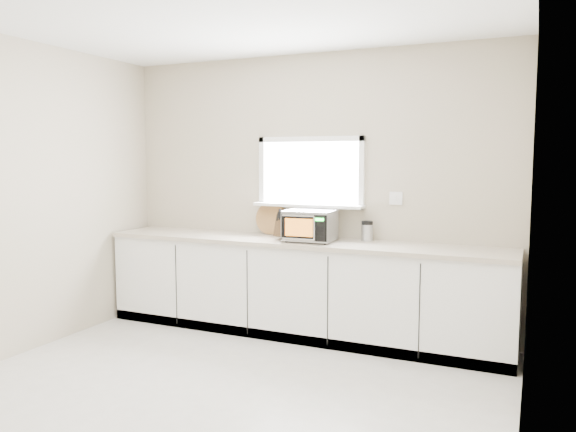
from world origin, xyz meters
The scene contains 8 objects.
ground centered at (0.00, 0.00, 0.00)m, with size 4.00×4.00×0.00m, color beige.
back_wall centered at (0.00, 2.00, 1.36)m, with size 4.00×0.17×2.70m.
cabinets centered at (0.00, 1.70, 0.44)m, with size 3.92×0.60×0.88m, color white.
countertop centered at (0.00, 1.69, 0.90)m, with size 3.92×0.64×0.04m, color beige.
microwave centered at (0.13, 1.64, 1.07)m, with size 0.46×0.39×0.29m.
knife_block centered at (-0.16, 1.68, 1.04)m, with size 0.14×0.22×0.29m.
cutting_board centered at (-0.41, 1.94, 1.09)m, with size 0.33×0.33×0.02m, color #AD7743.
coffee_grinder centered at (0.61, 1.89, 1.01)m, with size 0.11×0.11×0.19m.
Camera 1 is at (2.04, -3.15, 1.69)m, focal length 35.00 mm.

